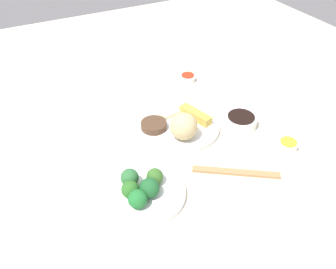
% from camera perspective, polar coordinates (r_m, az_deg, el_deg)
% --- Properties ---
extents(tabletop, '(2.20, 2.20, 0.02)m').
position_cam_1_polar(tabletop, '(1.11, 1.55, 0.69)').
color(tabletop, beige).
rests_on(tabletop, ground).
extents(main_plate, '(0.27, 0.27, 0.02)m').
position_cam_1_polar(main_plate, '(1.10, 1.21, 1.51)').
color(main_plate, white).
rests_on(main_plate, tabletop).
extents(rice_scoop, '(0.08, 0.08, 0.08)m').
position_cam_1_polar(rice_scoop, '(1.02, 2.60, 1.37)').
color(rice_scoop, tan).
rests_on(rice_scoop, main_plate).
extents(spring_roll, '(0.12, 0.06, 0.03)m').
position_cam_1_polar(spring_roll, '(1.11, 4.69, 3.11)').
color(spring_roll, gold).
rests_on(spring_roll, main_plate).
extents(crab_rangoon_wonton, '(0.08, 0.09, 0.01)m').
position_cam_1_polar(crab_rangoon_wonton, '(1.15, 0.02, 4.13)').
color(crab_rangoon_wonton, beige).
rests_on(crab_rangoon_wonton, main_plate).
extents(stir_fry_heap, '(0.08, 0.08, 0.02)m').
position_cam_1_polar(stir_fry_heap, '(1.07, -2.36, 1.54)').
color(stir_fry_heap, '#4E3524').
rests_on(stir_fry_heap, main_plate).
extents(broccoli_plate, '(0.21, 0.21, 0.01)m').
position_cam_1_polar(broccoli_plate, '(0.90, -3.81, -9.58)').
color(broccoli_plate, white).
rests_on(broccoli_plate, tabletop).
extents(broccoli_floret_0, '(0.05, 0.05, 0.05)m').
position_cam_1_polar(broccoli_floret_0, '(0.85, -5.03, -10.56)').
color(broccoli_floret_0, '#216F30').
rests_on(broccoli_floret_0, broccoli_plate).
extents(broccoli_floret_1, '(0.05, 0.05, 0.05)m').
position_cam_1_polar(broccoli_floret_1, '(0.90, -6.35, -7.08)').
color(broccoli_floret_1, '#2E6A37').
rests_on(broccoli_floret_1, broccoli_plate).
extents(broccoli_floret_2, '(0.05, 0.05, 0.05)m').
position_cam_1_polar(broccoli_floret_2, '(0.87, -3.09, -8.80)').
color(broccoli_floret_2, '#1E5B2C').
rests_on(broccoli_floret_2, broccoli_plate).
extents(broccoli_floret_3, '(0.04, 0.04, 0.04)m').
position_cam_1_polar(broccoli_floret_3, '(0.90, -2.19, -6.95)').
color(broccoli_floret_3, '#386828').
rests_on(broccoli_floret_3, broccoli_plate).
extents(broccoli_floret_4, '(0.05, 0.05, 0.05)m').
position_cam_1_polar(broccoli_floret_4, '(0.87, -6.24, -8.99)').
color(broccoli_floret_4, '#2B6725').
rests_on(broccoli_floret_4, broccoli_plate).
extents(soy_sauce_bowl, '(0.10, 0.10, 0.03)m').
position_cam_1_polar(soy_sauce_bowl, '(1.13, 11.87, 2.18)').
color(soy_sauce_bowl, white).
rests_on(soy_sauce_bowl, tabletop).
extents(soy_sauce_bowl_liquid, '(0.09, 0.09, 0.00)m').
position_cam_1_polar(soy_sauce_bowl_liquid, '(1.12, 12.00, 2.92)').
color(soy_sauce_bowl_liquid, black).
rests_on(soy_sauce_bowl_liquid, soy_sauce_bowl).
extents(sauce_ramekin_hot_mustard, '(0.06, 0.06, 0.02)m').
position_cam_1_polar(sauce_ramekin_hot_mustard, '(1.08, 19.15, -1.69)').
color(sauce_ramekin_hot_mustard, white).
rests_on(sauce_ramekin_hot_mustard, tabletop).
extents(sauce_ramekin_hot_mustard_liquid, '(0.05, 0.05, 0.00)m').
position_cam_1_polar(sauce_ramekin_hot_mustard_liquid, '(1.08, 19.30, -1.16)').
color(sauce_ramekin_hot_mustard_liquid, gold).
rests_on(sauce_ramekin_hot_mustard_liquid, sauce_ramekin_hot_mustard).
extents(sauce_ramekin_sweet_and_sour, '(0.06, 0.06, 0.02)m').
position_cam_1_polar(sauce_ramekin_sweet_and_sour, '(1.35, 3.26, 9.27)').
color(sauce_ramekin_sweet_and_sour, white).
rests_on(sauce_ramekin_sweet_and_sour, tabletop).
extents(sauce_ramekin_sweet_and_sour_liquid, '(0.05, 0.05, 0.00)m').
position_cam_1_polar(sauce_ramekin_sweet_and_sour_liquid, '(1.34, 3.28, 9.76)').
color(sauce_ramekin_sweet_and_sour_liquid, red).
rests_on(sauce_ramekin_sweet_and_sour_liquid, sauce_ramekin_sweet_and_sour).
extents(chopsticks_pair, '(0.15, 0.21, 0.01)m').
position_cam_1_polar(chopsticks_pair, '(0.97, 11.13, -6.13)').
color(chopsticks_pair, '#AA8050').
rests_on(chopsticks_pair, tabletop).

